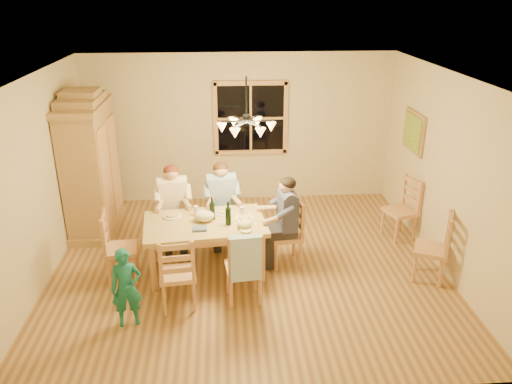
{
  "coord_description": "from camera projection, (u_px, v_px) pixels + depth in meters",
  "views": [
    {
      "loc": [
        -0.32,
        -6.27,
        3.73
      ],
      "look_at": [
        0.13,
        0.1,
        1.1
      ],
      "focal_mm": 35.0,
      "sensor_mm": 36.0,
      "label": 1
    }
  ],
  "objects": [
    {
      "name": "wall_right",
      "position": [
        445.0,
        173.0,
        6.89
      ],
      "size": [
        0.02,
        5.0,
        2.7
      ],
      "primitive_type": "cube",
      "color": "#CABB8F",
      "rests_on": "floor"
    },
    {
      "name": "armoire",
      "position": [
        91.0,
        168.0,
        7.94
      ],
      "size": [
        0.66,
        1.4,
        2.3
      ],
      "color": "#9B7343",
      "rests_on": "floor"
    },
    {
      "name": "chair_spare_front",
      "position": [
        429.0,
        259.0,
        6.78
      ],
      "size": [
        0.56,
        0.57,
        0.99
      ],
      "rotation": [
        0.0,
        0.0,
        1.15
      ],
      "color": "#B97C51",
      "rests_on": "floor"
    },
    {
      "name": "floor",
      "position": [
        248.0,
        265.0,
        7.22
      ],
      "size": [
        5.5,
        5.5,
        0.0
      ],
      "primitive_type": "plane",
      "color": "brown",
      "rests_on": "ground"
    },
    {
      "name": "plate_slate",
      "position": [
        244.0,
        218.0,
        6.9
      ],
      "size": [
        0.26,
        0.26,
        0.02
      ],
      "primitive_type": "cylinder",
      "color": "white",
      "rests_on": "dining_table"
    },
    {
      "name": "painting",
      "position": [
        414.0,
        132.0,
        7.89
      ],
      "size": [
        0.06,
        0.78,
        0.64
      ],
      "color": "#9B7343",
      "rests_on": "wall_right"
    },
    {
      "name": "wall_left",
      "position": [
        38.0,
        183.0,
        6.53
      ],
      "size": [
        0.02,
        5.0,
        2.7
      ],
      "primitive_type": "cube",
      "color": "#CABB8F",
      "rests_on": "floor"
    },
    {
      "name": "wine_glass_a",
      "position": [
        196.0,
        210.0,
        6.98
      ],
      "size": [
        0.06,
        0.06,
        0.14
      ],
      "primitive_type": "cylinder",
      "color": "silver",
      "rests_on": "dining_table"
    },
    {
      "name": "chair_far_left",
      "position": [
        175.0,
        229.0,
        7.61
      ],
      "size": [
        0.48,
        0.46,
        0.99
      ],
      "rotation": [
        0.0,
        0.0,
        3.25
      ],
      "color": "#B97C51",
      "rests_on": "floor"
    },
    {
      "name": "ceiling",
      "position": [
        246.0,
        76.0,
        6.19
      ],
      "size": [
        5.5,
        5.0,
        0.02
      ],
      "primitive_type": "cube",
      "color": "white",
      "rests_on": "wall_back"
    },
    {
      "name": "window",
      "position": [
        251.0,
        118.0,
        8.92
      ],
      "size": [
        1.3,
        0.06,
        1.3
      ],
      "color": "black",
      "rests_on": "wall_back"
    },
    {
      "name": "wine_bottle_a",
      "position": [
        212.0,
        208.0,
        6.82
      ],
      "size": [
        0.08,
        0.08,
        0.33
      ],
      "primitive_type": "cylinder",
      "color": "black",
      "rests_on": "dining_table"
    },
    {
      "name": "child",
      "position": [
        126.0,
        288.0,
        5.79
      ],
      "size": [
        0.4,
        0.3,
        0.99
      ],
      "primitive_type": "imported",
      "rotation": [
        0.0,
        0.0,
        0.19
      ],
      "color": "#186E68",
      "rests_on": "floor"
    },
    {
      "name": "plate_woman",
      "position": [
        172.0,
        216.0,
        6.95
      ],
      "size": [
        0.26,
        0.26,
        0.02
      ],
      "primitive_type": "cylinder",
      "color": "white",
      "rests_on": "dining_table"
    },
    {
      "name": "chair_spare_back",
      "position": [
        399.0,
        220.0,
        7.92
      ],
      "size": [
        0.54,
        0.55,
        0.99
      ],
      "rotation": [
        0.0,
        0.0,
        1.88
      ],
      "color": "#B97C51",
      "rests_on": "floor"
    },
    {
      "name": "adult_slate_man",
      "position": [
        286.0,
        211.0,
        6.95
      ],
      "size": [
        0.46,
        0.42,
        0.87
      ],
      "rotation": [
        0.0,
        0.0,
        1.68
      ],
      "color": "#404467",
      "rests_on": "floor"
    },
    {
      "name": "dining_table",
      "position": [
        205.0,
        229.0,
        6.84
      ],
      "size": [
        1.74,
        1.17,
        0.76
      ],
      "rotation": [
        0.0,
        0.0,
        0.11
      ],
      "color": "#A8874B",
      "rests_on": "floor"
    },
    {
      "name": "wine_bottle_b",
      "position": [
        228.0,
        213.0,
        6.66
      ],
      "size": [
        0.08,
        0.08,
        0.33
      ],
      "primitive_type": "cylinder",
      "color": "black",
      "rests_on": "dining_table"
    },
    {
      "name": "wall_back",
      "position": [
        240.0,
        129.0,
        9.01
      ],
      "size": [
        5.5,
        0.02,
        2.7
      ],
      "primitive_type": "cube",
      "color": "#CABB8F",
      "rests_on": "floor"
    },
    {
      "name": "chair_end_left",
      "position": [
        123.0,
        259.0,
        6.79
      ],
      "size": [
        0.46,
        0.48,
        0.99
      ],
      "rotation": [
        0.0,
        0.0,
        -1.46
      ],
      "color": "#B97C51",
      "rests_on": "floor"
    },
    {
      "name": "chair_far_right",
      "position": [
        222.0,
        226.0,
        7.73
      ],
      "size": [
        0.48,
        0.46,
        0.99
      ],
      "rotation": [
        0.0,
        0.0,
        3.25
      ],
      "color": "#B97C51",
      "rests_on": "floor"
    },
    {
      "name": "cap",
      "position": [
        245.0,
        224.0,
        6.62
      ],
      "size": [
        0.2,
        0.2,
        0.11
      ],
      "primitive_type": "ellipsoid",
      "color": "#CDC689",
      "rests_on": "dining_table"
    },
    {
      "name": "napkin",
      "position": [
        200.0,
        229.0,
        6.58
      ],
      "size": [
        0.19,
        0.16,
        0.03
      ],
      "primitive_type": "cube",
      "rotation": [
        0.0,
        0.0,
        0.11
      ],
      "color": "#465B81",
      "rests_on": "dining_table"
    },
    {
      "name": "towel",
      "position": [
        246.0,
        258.0,
        6.01
      ],
      "size": [
        0.39,
        0.14,
        0.58
      ],
      "primitive_type": "cube",
      "rotation": [
        0.0,
        0.0,
        0.11
      ],
      "color": "#A5C1DF",
      "rests_on": "chair_near_right"
    },
    {
      "name": "plate_plaid",
      "position": [
        222.0,
        212.0,
        7.07
      ],
      "size": [
        0.26,
        0.26,
        0.02
      ],
      "primitive_type": "cylinder",
      "color": "white",
      "rests_on": "dining_table"
    },
    {
      "name": "adult_woman",
      "position": [
        173.0,
        197.0,
        7.4
      ],
      "size": [
        0.42,
        0.46,
        0.87
      ],
      "rotation": [
        0.0,
        0.0,
        3.25
      ],
      "color": "beige",
      "rests_on": "floor"
    },
    {
      "name": "chair_end_right",
      "position": [
        285.0,
        245.0,
        7.16
      ],
      "size": [
        0.46,
        0.48,
        0.99
      ],
      "rotation": [
        0.0,
        0.0,
        1.68
      ],
      "color": "#B97C51",
      "rests_on": "floor"
    },
    {
      "name": "chair_near_left",
      "position": [
        178.0,
        284.0,
        6.2
      ],
      "size": [
        0.48,
        0.46,
        0.99
      ],
      "rotation": [
        0.0,
        0.0,
        0.11
      ],
      "color": "#B97C51",
      "rests_on": "floor"
    },
    {
      "name": "chair_near_right",
      "position": [
        243.0,
        278.0,
        6.33
      ],
      "size": [
        0.48,
        0.46,
        0.99
      ],
      "rotation": [
        0.0,
        0.0,
        0.11
      ],
      "color": "#B97C51",
      "rests_on": "floor"
    },
    {
      "name": "chandelier",
      "position": [
        247.0,
        125.0,
        6.43
      ],
      "size": [
        0.77,
        0.68,
        0.71
      ],
      "color": "black",
      "rests_on": "ceiling"
    },
    {
      "name": "wine_glass_b",
      "position": [
        242.0,
        211.0,
        6.95
      ],
      "size": [
        0.06,
        0.06,
        0.14
      ],
      "primitive_type": "cylinder",
      "color": "silver",
      "rests_on": "dining_table"
    },
    {
      "name": "adult_plaid_man",
      "position": [
        222.0,
        194.0,
        7.52
      ],
      "size": [
        0.42,
        0.46,
        0.87
      ],
      "rotation": [
        0.0,
        0.0,
        3.25
      ],
      "color": "#305786",
      "rests_on": "floor"
    },
    {
      "name": "cloth_bundle",
      "position": [
        204.0,
        216.0,
        6.8
      ],
      "size": [
        0.28,
        0.22,
        0.15
      ],
      "primitive_type": "ellipsoid",
      "color": "beige",
      "rests_on": "dining_table"
    }
  ]
}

